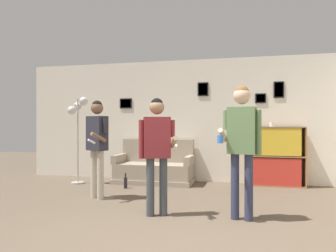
{
  "coord_description": "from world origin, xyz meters",
  "views": [
    {
      "loc": [
        0.97,
        -3.11,
        1.24
      ],
      "look_at": [
        -0.27,
        2.04,
        1.23
      ],
      "focal_mm": 35.0,
      "sensor_mm": 36.0,
      "label": 1
    }
  ],
  "objects": [
    {
      "name": "person_player_foreground_left",
      "position": [
        -1.5,
        1.99,
        1.02
      ],
      "size": [
        0.45,
        0.58,
        1.66
      ],
      "color": "#B7AD99",
      "rests_on": "ground_plane"
    },
    {
      "name": "bottle_on_floor",
      "position": [
        -1.36,
        2.95,
        0.12
      ],
      "size": [
        0.07,
        0.07,
        0.3
      ],
      "color": "black",
      "rests_on": "ground_plane"
    },
    {
      "name": "bookshelf",
      "position": [
        1.55,
        3.9,
        0.6
      ],
      "size": [
        1.12,
        0.3,
        1.21
      ],
      "color": "olive",
      "rests_on": "ground_plane"
    },
    {
      "name": "couch",
      "position": [
        -0.98,
        3.7,
        0.3
      ],
      "size": [
        1.68,
        0.8,
        0.93
      ],
      "color": "gray",
      "rests_on": "ground_plane"
    },
    {
      "name": "wall_back",
      "position": [
        0.0,
        4.12,
        1.35
      ],
      "size": [
        8.33,
        0.08,
        2.7
      ],
      "color": "silver",
      "rests_on": "ground_plane"
    },
    {
      "name": "drinking_cup",
      "position": [
        1.46,
        3.9,
        1.26
      ],
      "size": [
        0.08,
        0.08,
        0.09
      ],
      "color": "white",
      "rests_on": "bookshelf"
    },
    {
      "name": "ground_plane",
      "position": [
        0.0,
        0.0,
        0.0
      ],
      "size": [
        20.0,
        20.0,
        0.0
      ],
      "primitive_type": "plane",
      "color": "brown"
    },
    {
      "name": "person_player_foreground_center",
      "position": [
        -0.23,
        1.21,
        0.99
      ],
      "size": [
        0.57,
        0.4,
        1.61
      ],
      "color": "#3D4247",
      "rests_on": "ground_plane"
    },
    {
      "name": "person_watcher_holding_cup",
      "position": [
        0.91,
        1.28,
        1.09
      ],
      "size": [
        0.55,
        0.41,
        1.76
      ],
      "color": "#2D334C",
      "rests_on": "ground_plane"
    },
    {
      "name": "floor_lamp",
      "position": [
        -2.54,
        3.22,
        1.43
      ],
      "size": [
        0.39,
        0.43,
        1.85
      ],
      "color": "#ADA89E",
      "rests_on": "ground_plane"
    }
  ]
}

